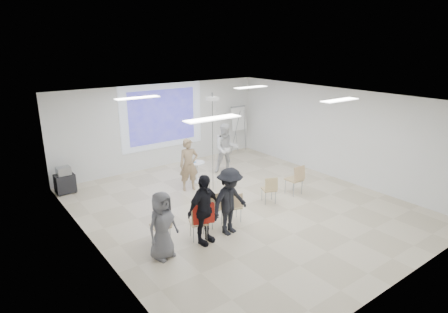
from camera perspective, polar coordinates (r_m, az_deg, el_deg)
floor at (r=10.62m, az=2.61°, el=-7.74°), size 8.00×9.00×0.10m
ceiling at (r=9.73m, az=2.86°, el=9.05°), size 8.00×9.00×0.10m
wall_back at (r=13.77m, az=-9.42°, el=4.69°), size 8.00×0.10×3.00m
wall_left at (r=8.25m, az=-19.66°, el=-4.64°), size 0.10×9.00×3.00m
wall_right at (r=12.94m, az=16.75°, el=3.39°), size 0.10×9.00×3.00m
projection_halo at (r=13.64m, az=-9.36°, el=6.08°), size 3.20×0.01×2.30m
projection_image at (r=13.63m, az=-9.33°, el=6.07°), size 2.60×0.01×1.90m
pedestal_table at (r=12.22m, az=-4.24°, el=-2.16°), size 0.61×0.61×0.69m
player_left at (r=11.43m, az=-5.40°, el=-0.74°), size 0.78×0.63×1.84m
player_right at (r=12.90m, az=0.34°, el=1.62°), size 1.18×1.11×1.92m
controller_left at (r=11.64m, az=-5.33°, el=1.10°), size 0.08×0.14×0.04m
controller_right at (r=12.91m, az=-0.96°, el=3.17°), size 0.10×0.13×0.04m
chair_far_left at (r=8.63m, az=-9.49°, el=-10.11°), size 0.43×0.46×0.84m
chair_left_mid at (r=8.70m, az=-3.81°, el=-9.72°), size 0.51×0.52×0.83m
chair_left_inner at (r=9.29m, az=-1.48°, el=-7.56°), size 0.50×0.52×0.91m
chair_center at (r=9.51m, az=1.58°, el=-7.37°), size 0.47×0.49×0.80m
chair_right_inner at (r=10.64m, az=7.00°, el=-4.75°), size 0.50×0.51×0.80m
chair_right_far at (r=11.33m, az=10.93°, el=-3.16°), size 0.44×0.47×0.92m
red_jacket at (r=8.50m, az=-3.14°, el=-8.68°), size 0.49×0.27×0.46m
laptop at (r=9.38m, az=-1.90°, el=-7.66°), size 0.37×0.30×0.03m
audience_left at (r=8.40m, az=-3.10°, el=-7.34°), size 1.21×0.88×1.88m
audience_mid at (r=8.79m, az=0.88°, el=-6.21°), size 1.30×0.84×1.86m
audience_outer at (r=7.99m, az=-9.42°, el=-9.76°), size 0.92×0.72×1.67m
flipchart_easel at (r=15.26m, az=2.23°, el=5.82°), size 0.83×0.63×1.93m
av_cart at (r=12.29m, az=-23.10°, el=-3.45°), size 0.56×0.45×0.83m
ceiling_projector at (r=11.02m, az=-1.76°, el=8.12°), size 0.30×0.25×3.00m
fluor_panel_nw at (r=10.39m, az=-13.05°, el=8.71°), size 1.20×0.30×0.02m
fluor_panel_ne at (r=12.54m, az=4.11°, el=10.48°), size 1.20×0.30×0.02m
fluor_panel_sw at (r=7.37m, az=-1.76°, el=5.80°), size 1.20×0.30×0.02m
fluor_panel_se at (r=10.17m, az=17.21°, el=8.21°), size 1.20×0.30×0.02m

